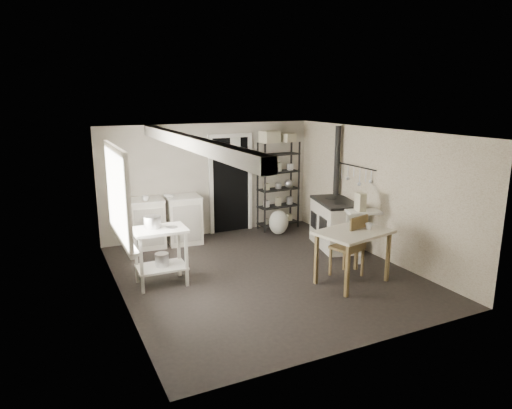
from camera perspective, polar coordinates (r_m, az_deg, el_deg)
name	(u,v)px	position (r m, az deg, el deg)	size (l,w,h in m)	color
floor	(264,273)	(7.57, 0.99, -8.61)	(5.00, 5.00, 0.00)	black
ceiling	(264,132)	(7.03, 1.07, 9.03)	(5.00, 5.00, 0.00)	silver
wall_back	(210,180)	(9.47, -5.76, 3.10)	(4.50, 0.02, 2.30)	#BAB19F
wall_front	(366,254)	(5.19, 13.54, -5.98)	(4.50, 0.02, 2.30)	#BAB19F
wall_left	(118,222)	(6.55, -16.87, -2.11)	(0.02, 5.00, 2.30)	#BAB19F
wall_right	(377,193)	(8.44, 14.83, 1.44)	(0.02, 5.00, 2.30)	#BAB19F
window	(116,194)	(6.67, -17.09, 1.24)	(0.12, 1.76, 1.28)	white
doorway	(231,185)	(9.62, -3.16, 2.41)	(0.96, 0.10, 2.08)	white
ceiling_beam	(189,142)	(6.59, -8.39, 7.72)	(0.18, 5.00, 0.18)	white
wallpaper_panel	(376,193)	(8.43, 14.78, 1.43)	(0.01, 5.00, 2.30)	beige
utensil_rail	(354,166)	(8.79, 12.17, 4.71)	(0.06, 1.20, 0.44)	#BCBCBF
prep_table	(161,260)	(7.17, -11.76, -6.76)	(0.78, 0.56, 0.90)	white
stockpot	(152,225)	(7.07, -12.82, -2.51)	(0.25, 0.25, 0.27)	#BCBCBF
saucepan	(172,230)	(7.06, -10.46, -3.16)	(0.18, 0.18, 0.10)	#BCBCBF
bucket	(162,260)	(7.17, -11.67, -6.87)	(0.21, 0.21, 0.23)	#BCBCBF
base_cabinets	(166,222)	(9.02, -11.23, -2.11)	(1.43, 0.61, 0.94)	#EDE5CF
mixing_bowl	(169,197)	(8.87, -10.86, 0.92)	(0.28, 0.28, 0.07)	white
counter_cup	(146,199)	(8.67, -13.63, 0.62)	(0.13, 0.13, 0.10)	white
shelf_rack	(278,186)	(9.85, 2.81, 2.37)	(0.89, 0.35, 1.89)	black
shelf_jar	(265,168)	(9.62, 1.08, 4.63)	(0.08, 0.08, 0.18)	white
storage_box_a	(270,137)	(9.56, 1.70, 8.47)	(0.35, 0.31, 0.24)	beige
storage_box_b	(288,137)	(9.77, 3.96, 8.43)	(0.28, 0.26, 0.18)	beige
stove	(335,225)	(8.85, 9.83, -2.49)	(0.64, 1.16, 0.91)	#EDE5CF
stovepipe	(337,161)	(9.10, 10.09, 5.35)	(0.12, 0.12, 1.52)	black
side_ledge	(362,237)	(8.21, 13.12, -4.00)	(0.59, 0.32, 0.91)	white
oats_box	(360,205)	(8.04, 12.90, -0.06)	(0.13, 0.21, 0.31)	beige
work_table	(352,259)	(7.25, 11.94, -6.70)	(1.10, 0.77, 0.84)	beige
table_cup	(369,231)	(7.23, 13.89, -3.27)	(0.11, 0.11, 0.10)	white
chair	(347,247)	(7.45, 11.31, -5.25)	(0.43, 0.45, 1.03)	brown
flour_sack	(279,223)	(9.57, 2.85, -2.32)	(0.42, 0.36, 0.51)	beige
floor_crock	(359,259)	(8.18, 12.73, -6.65)	(0.13, 0.13, 0.16)	white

